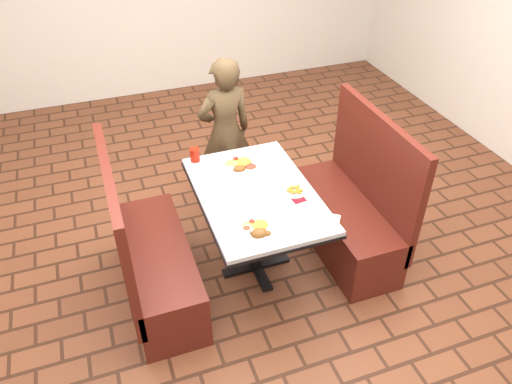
% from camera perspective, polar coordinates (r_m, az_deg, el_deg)
% --- Properties ---
extents(room, '(7.00, 7.04, 2.82)m').
position_cam_1_polar(room, '(3.00, 0.00, 18.11)').
color(room, brown).
rests_on(room, ground).
extents(dining_table, '(0.81, 1.21, 0.75)m').
position_cam_1_polar(dining_table, '(3.60, 0.00, -1.23)').
color(dining_table, silver).
rests_on(dining_table, ground).
extents(booth_bench_left, '(0.47, 1.20, 1.17)m').
position_cam_1_polar(booth_bench_left, '(3.69, -11.85, -7.77)').
color(booth_bench_left, '#5C1E15').
rests_on(booth_bench_left, ground).
extents(booth_bench_right, '(0.47, 1.20, 1.17)m').
position_cam_1_polar(booth_bench_right, '(4.09, 10.60, -2.47)').
color(booth_bench_right, '#5C1E15').
rests_on(booth_bench_right, ground).
extents(diner_person, '(0.53, 0.38, 1.36)m').
position_cam_1_polar(diner_person, '(4.41, -3.55, 6.84)').
color(diner_person, brown).
rests_on(diner_person, ground).
extents(near_dinner_plate, '(0.25, 0.25, 0.08)m').
position_cam_1_polar(near_dinner_plate, '(3.20, 0.17, -4.12)').
color(near_dinner_plate, white).
rests_on(near_dinner_plate, dining_table).
extents(far_dinner_plate, '(0.29, 0.29, 0.07)m').
position_cam_1_polar(far_dinner_plate, '(3.80, -1.70, 3.24)').
color(far_dinner_plate, white).
rests_on(far_dinner_plate, dining_table).
extents(plantain_plate, '(0.17, 0.17, 0.03)m').
position_cam_1_polar(plantain_plate, '(3.55, 4.41, 0.14)').
color(plantain_plate, white).
rests_on(plantain_plate, dining_table).
extents(maroon_napkin, '(0.10, 0.10, 0.00)m').
position_cam_1_polar(maroon_napkin, '(3.49, 4.84, -0.77)').
color(maroon_napkin, maroon).
rests_on(maroon_napkin, dining_table).
extents(spoon_utensil, '(0.04, 0.14, 0.00)m').
position_cam_1_polar(spoon_utensil, '(3.44, 3.88, -1.26)').
color(spoon_utensil, silver).
rests_on(spoon_utensil, dining_table).
extents(red_tumbler, '(0.07, 0.07, 0.11)m').
position_cam_1_polar(red_tumbler, '(3.88, -7.01, 4.24)').
color(red_tumbler, '#B81B0C').
rests_on(red_tumbler, dining_table).
extents(paper_napkin, '(0.27, 0.26, 0.01)m').
position_cam_1_polar(paper_napkin, '(3.31, 7.59, -3.28)').
color(paper_napkin, white).
rests_on(paper_napkin, dining_table).
extents(knife_utensil, '(0.06, 0.15, 0.00)m').
position_cam_1_polar(knife_utensil, '(3.21, 0.55, -4.31)').
color(knife_utensil, silver).
rests_on(knife_utensil, dining_table).
extents(fork_utensil, '(0.10, 0.13, 0.00)m').
position_cam_1_polar(fork_utensil, '(3.28, 1.21, -3.32)').
color(fork_utensil, silver).
rests_on(fork_utensil, dining_table).
extents(lettuce_shreds, '(0.28, 0.32, 0.00)m').
position_cam_1_polar(lettuce_shreds, '(3.60, 0.28, 0.68)').
color(lettuce_shreds, '#96C34E').
rests_on(lettuce_shreds, dining_table).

